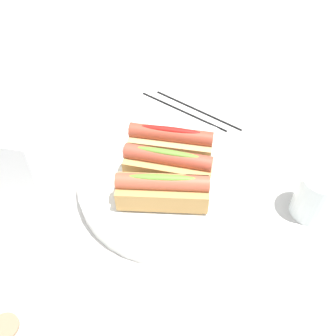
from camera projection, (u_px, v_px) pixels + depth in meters
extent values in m
plane|color=beige|center=(166.00, 180.00, 0.73)|extent=(2.40, 2.40, 0.00)
cylinder|color=white|center=(168.00, 182.00, 0.71)|extent=(0.32, 0.32, 0.03)
torus|color=white|center=(168.00, 178.00, 0.70)|extent=(0.32, 0.32, 0.01)
cube|color=#DBB270|center=(173.00, 146.00, 0.71)|extent=(0.15, 0.06, 0.04)
cylinder|color=#A84733|center=(173.00, 135.00, 0.69)|extent=(0.15, 0.04, 0.03)
ellipsoid|color=red|center=(173.00, 130.00, 0.68)|extent=(0.11, 0.02, 0.01)
cube|color=tan|center=(168.00, 168.00, 0.68)|extent=(0.15, 0.06, 0.04)
cylinder|color=#B24C38|center=(168.00, 157.00, 0.66)|extent=(0.15, 0.03, 0.03)
ellipsoid|color=olive|center=(168.00, 152.00, 0.65)|extent=(0.11, 0.02, 0.01)
cube|color=tan|center=(163.00, 193.00, 0.64)|extent=(0.16, 0.08, 0.04)
cylinder|color=#BC563D|center=(162.00, 182.00, 0.62)|extent=(0.15, 0.06, 0.03)
ellipsoid|color=olive|center=(162.00, 177.00, 0.61)|extent=(0.11, 0.03, 0.01)
cylinder|color=white|center=(316.00, 195.00, 0.65)|extent=(0.07, 0.07, 0.09)
cylinder|color=silver|center=(312.00, 203.00, 0.67)|extent=(0.06, 0.06, 0.04)
cylinder|color=#997A5B|center=(5.00, 327.00, 0.42)|extent=(0.03, 0.03, 0.00)
cube|color=white|center=(11.00, 168.00, 0.65)|extent=(0.11, 0.05, 0.15)
cylinder|color=black|center=(183.00, 111.00, 0.86)|extent=(0.21, 0.08, 0.01)
cylinder|color=black|center=(198.00, 110.00, 0.86)|extent=(0.21, 0.09, 0.01)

